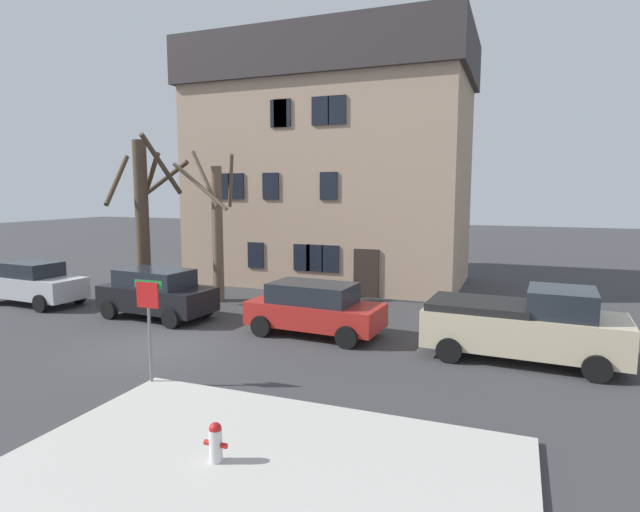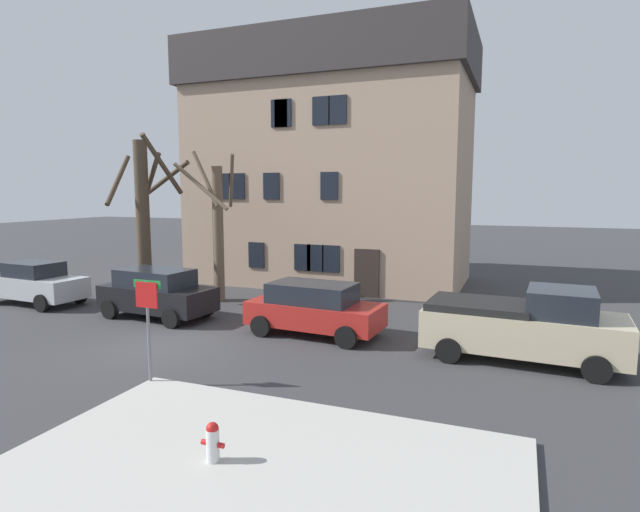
{
  "view_description": "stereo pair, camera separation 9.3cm",
  "coord_description": "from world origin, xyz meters",
  "px_view_note": "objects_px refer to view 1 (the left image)",
  "views": [
    {
      "loc": [
        9.66,
        -12.18,
        4.58
      ],
      "look_at": [
        3.41,
        4.02,
        2.38
      ],
      "focal_mm": 28.9,
      "sensor_mm": 36.0,
      "label": 1
    },
    {
      "loc": [
        9.75,
        -12.15,
        4.58
      ],
      "look_at": [
        3.41,
        4.02,
        2.38
      ],
      "focal_mm": 28.9,
      "sensor_mm": 36.0,
      "label": 2
    }
  ],
  "objects_px": {
    "pickup_truck_beige": "(525,325)",
    "bicycle_leaning": "(176,295)",
    "building_main": "(330,162)",
    "tree_bare_mid": "(217,227)",
    "car_red_wagon": "(314,308)",
    "street_sign_pole": "(149,312)",
    "car_black_wagon": "(157,293)",
    "car_silver_sedan": "(34,283)",
    "tree_bare_near": "(143,214)",
    "fire_hydrant": "(216,441)"
  },
  "relations": [
    {
      "from": "tree_bare_near",
      "to": "fire_hydrant",
      "type": "xyz_separation_m",
      "value": [
        9.93,
        -10.32,
        -3.17
      ]
    },
    {
      "from": "tree_bare_near",
      "to": "bicycle_leaning",
      "type": "bearing_deg",
      "value": -6.36
    },
    {
      "from": "tree_bare_mid",
      "to": "street_sign_pole",
      "type": "bearing_deg",
      "value": -67.43
    },
    {
      "from": "building_main",
      "to": "fire_hydrant",
      "type": "bearing_deg",
      "value": -75.91
    },
    {
      "from": "car_black_wagon",
      "to": "car_red_wagon",
      "type": "xyz_separation_m",
      "value": [
        6.15,
        -0.01,
        -0.05
      ]
    },
    {
      "from": "tree_bare_mid",
      "to": "street_sign_pole",
      "type": "distance_m",
      "value": 9.43
    },
    {
      "from": "fire_hydrant",
      "to": "tree_bare_near",
      "type": "bearing_deg",
      "value": 133.92
    },
    {
      "from": "tree_bare_near",
      "to": "fire_hydrant",
      "type": "relative_size",
      "value": 10.03
    },
    {
      "from": "tree_bare_mid",
      "to": "car_black_wagon",
      "type": "distance_m",
      "value": 3.89
    },
    {
      "from": "car_black_wagon",
      "to": "bicycle_leaning",
      "type": "height_order",
      "value": "car_black_wagon"
    },
    {
      "from": "building_main",
      "to": "street_sign_pole",
      "type": "xyz_separation_m",
      "value": [
        1.07,
        -15.28,
        -4.24
      ]
    },
    {
      "from": "street_sign_pole",
      "to": "bicycle_leaning",
      "type": "bearing_deg",
      "value": 122.93
    },
    {
      "from": "building_main",
      "to": "pickup_truck_beige",
      "type": "relative_size",
      "value": 2.6
    },
    {
      "from": "tree_bare_mid",
      "to": "pickup_truck_beige",
      "type": "distance_m",
      "value": 12.46
    },
    {
      "from": "tree_bare_near",
      "to": "car_silver_sedan",
      "type": "xyz_separation_m",
      "value": [
        -3.77,
        -2.23,
        -2.78
      ]
    },
    {
      "from": "car_black_wagon",
      "to": "tree_bare_near",
      "type": "bearing_deg",
      "value": 135.8
    },
    {
      "from": "car_red_wagon",
      "to": "bicycle_leaning",
      "type": "bearing_deg",
      "value": 162.9
    },
    {
      "from": "tree_bare_mid",
      "to": "car_red_wagon",
      "type": "bearing_deg",
      "value": -29.74
    },
    {
      "from": "building_main",
      "to": "car_red_wagon",
      "type": "height_order",
      "value": "building_main"
    },
    {
      "from": "pickup_truck_beige",
      "to": "street_sign_pole",
      "type": "distance_m",
      "value": 9.74
    },
    {
      "from": "tree_bare_mid",
      "to": "car_black_wagon",
      "type": "bearing_deg",
      "value": -100.48
    },
    {
      "from": "tree_bare_near",
      "to": "car_red_wagon",
      "type": "bearing_deg",
      "value": -15.12
    },
    {
      "from": "tree_bare_near",
      "to": "street_sign_pole",
      "type": "xyz_separation_m",
      "value": [
        6.52,
        -7.74,
        -1.86
      ]
    },
    {
      "from": "tree_bare_mid",
      "to": "pickup_truck_beige",
      "type": "height_order",
      "value": "tree_bare_mid"
    },
    {
      "from": "car_silver_sedan",
      "to": "pickup_truck_beige",
      "type": "distance_m",
      "value": 18.5
    },
    {
      "from": "car_red_wagon",
      "to": "bicycle_leaning",
      "type": "xyz_separation_m",
      "value": [
        -6.87,
        2.11,
        -0.51
      ]
    },
    {
      "from": "car_silver_sedan",
      "to": "fire_hydrant",
      "type": "xyz_separation_m",
      "value": [
        13.71,
        -8.09,
        -0.39
      ]
    },
    {
      "from": "pickup_truck_beige",
      "to": "bicycle_leaning",
      "type": "distance_m",
      "value": 13.33
    },
    {
      "from": "car_red_wagon",
      "to": "street_sign_pole",
      "type": "height_order",
      "value": "street_sign_pole"
    },
    {
      "from": "pickup_truck_beige",
      "to": "street_sign_pole",
      "type": "xyz_separation_m",
      "value": [
        -8.21,
        -5.18,
        0.8
      ]
    },
    {
      "from": "building_main",
      "to": "car_red_wagon",
      "type": "xyz_separation_m",
      "value": [
        3.05,
        -9.84,
        -5.15
      ]
    },
    {
      "from": "bicycle_leaning",
      "to": "car_silver_sedan",
      "type": "bearing_deg",
      "value": -159.2
    },
    {
      "from": "car_silver_sedan",
      "to": "pickup_truck_beige",
      "type": "bearing_deg",
      "value": -1.01
    },
    {
      "from": "car_silver_sedan",
      "to": "bicycle_leaning",
      "type": "relative_size",
      "value": 2.56
    },
    {
      "from": "car_black_wagon",
      "to": "car_red_wagon",
      "type": "bearing_deg",
      "value": -0.08
    },
    {
      "from": "car_red_wagon",
      "to": "pickup_truck_beige",
      "type": "relative_size",
      "value": 0.83
    },
    {
      "from": "street_sign_pole",
      "to": "tree_bare_mid",
      "type": "bearing_deg",
      "value": 112.57
    },
    {
      "from": "car_black_wagon",
      "to": "car_red_wagon",
      "type": "relative_size",
      "value": 1.0
    },
    {
      "from": "car_red_wagon",
      "to": "pickup_truck_beige",
      "type": "bearing_deg",
      "value": -2.4
    },
    {
      "from": "pickup_truck_beige",
      "to": "fire_hydrant",
      "type": "distance_m",
      "value": 9.14
    },
    {
      "from": "car_black_wagon",
      "to": "street_sign_pole",
      "type": "xyz_separation_m",
      "value": [
        4.17,
        -5.45,
        0.86
      ]
    },
    {
      "from": "car_red_wagon",
      "to": "car_black_wagon",
      "type": "bearing_deg",
      "value": 179.92
    },
    {
      "from": "tree_bare_near",
      "to": "fire_hydrant",
      "type": "bearing_deg",
      "value": -46.08
    },
    {
      "from": "car_red_wagon",
      "to": "bicycle_leaning",
      "type": "distance_m",
      "value": 7.21
    },
    {
      "from": "car_silver_sedan",
      "to": "tree_bare_mid",
      "type": "bearing_deg",
      "value": 24.88
    },
    {
      "from": "building_main",
      "to": "pickup_truck_beige",
      "type": "distance_m",
      "value": 14.61
    },
    {
      "from": "car_silver_sedan",
      "to": "pickup_truck_beige",
      "type": "height_order",
      "value": "pickup_truck_beige"
    },
    {
      "from": "car_silver_sedan",
      "to": "street_sign_pole",
      "type": "xyz_separation_m",
      "value": [
        10.3,
        -5.51,
        0.92
      ]
    },
    {
      "from": "car_red_wagon",
      "to": "car_silver_sedan",
      "type": "bearing_deg",
      "value": 179.7
    },
    {
      "from": "car_silver_sedan",
      "to": "fire_hydrant",
      "type": "height_order",
      "value": "car_silver_sedan"
    }
  ]
}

